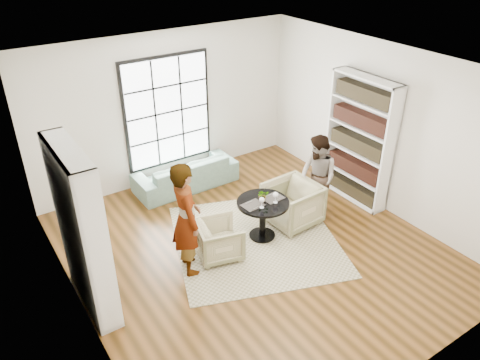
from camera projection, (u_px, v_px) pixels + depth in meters
ground at (254, 249)px, 7.71m from camera, size 6.00×6.00×0.00m
room_shell at (236, 169)px, 7.48m from camera, size 6.00×6.01×6.00m
rug at (256, 240)px, 7.92m from camera, size 3.37×3.37×0.01m
pedestal_table at (263, 211)px, 7.77m from camera, size 0.87×0.87×0.70m
sofa at (186, 173)px, 9.36m from camera, size 2.07×0.83×0.60m
armchair_left at (219, 240)px, 7.42m from camera, size 0.83×0.82×0.63m
armchair_right at (292, 204)px, 8.18m from camera, size 0.90×0.88×0.78m
person_left at (186, 219)px, 6.85m from camera, size 0.56×0.74×1.83m
person_right at (317, 177)px, 8.26m from camera, size 0.67×0.81×1.54m
placemat_left at (253, 205)px, 7.58m from camera, size 0.36×0.29×0.01m
placemat_right at (273, 198)px, 7.77m from camera, size 0.36×0.29×0.01m
cutlery_left at (253, 205)px, 7.58m from camera, size 0.16×0.23×0.01m
cutlery_right at (273, 198)px, 7.77m from camera, size 0.16×0.23×0.01m
wine_glass_left at (262, 200)px, 7.45m from camera, size 0.09×0.09×0.19m
wine_glass_right at (276, 195)px, 7.58m from camera, size 0.09×0.09×0.20m
flower_centerpiece at (263, 196)px, 7.64m from camera, size 0.23×0.22×0.21m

